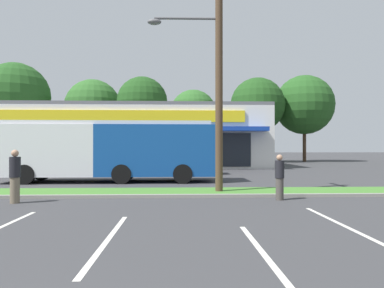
{
  "coord_description": "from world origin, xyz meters",
  "views": [
    {
      "loc": [
        1.91,
        -1.1,
        1.9
      ],
      "look_at": [
        2.61,
        18.1,
        2.04
      ],
      "focal_mm": 34.78,
      "sensor_mm": 36.0,
      "label": 1
    }
  ],
  "objects_px": {
    "pedestrian_by_pole": "(15,176)",
    "city_bus": "(109,149)",
    "utility_pole": "(215,64)",
    "car_1": "(188,163)",
    "pedestrian_near_bench": "(280,177)"
  },
  "relations": [
    {
      "from": "city_bus",
      "to": "car_1",
      "type": "distance_m",
      "value": 7.24
    },
    {
      "from": "city_bus",
      "to": "car_1",
      "type": "bearing_deg",
      "value": -129.1
    },
    {
      "from": "car_1",
      "to": "pedestrian_by_pole",
      "type": "relative_size",
      "value": 2.55
    },
    {
      "from": "car_1",
      "to": "pedestrian_near_bench",
      "type": "relative_size",
      "value": 2.83
    },
    {
      "from": "city_bus",
      "to": "pedestrian_near_bench",
      "type": "bearing_deg",
      "value": 135.39
    },
    {
      "from": "utility_pole",
      "to": "city_bus",
      "type": "xyz_separation_m",
      "value": [
        -5.26,
        5.33,
        -3.48
      ]
    },
    {
      "from": "utility_pole",
      "to": "car_1",
      "type": "relative_size",
      "value": 2.13
    },
    {
      "from": "pedestrian_by_pole",
      "to": "city_bus",
      "type": "bearing_deg",
      "value": -61.26
    },
    {
      "from": "city_bus",
      "to": "utility_pole",
      "type": "bearing_deg",
      "value": 133.9
    },
    {
      "from": "utility_pole",
      "to": "pedestrian_near_bench",
      "type": "relative_size",
      "value": 6.05
    },
    {
      "from": "car_1",
      "to": "utility_pole",
      "type": "bearing_deg",
      "value": 94.22
    },
    {
      "from": "city_bus",
      "to": "car_1",
      "type": "relative_size",
      "value": 2.49
    },
    {
      "from": "pedestrian_near_bench",
      "to": "pedestrian_by_pole",
      "type": "bearing_deg",
      "value": -131.16
    },
    {
      "from": "utility_pole",
      "to": "pedestrian_by_pole",
      "type": "bearing_deg",
      "value": -162.67
    },
    {
      "from": "city_bus",
      "to": "pedestrian_near_bench",
      "type": "height_order",
      "value": "city_bus"
    }
  ]
}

